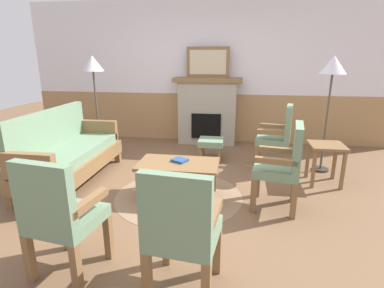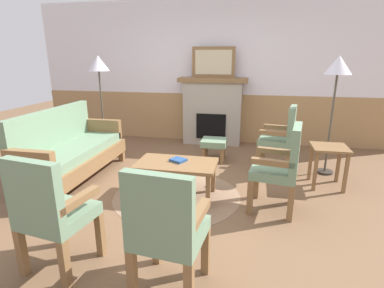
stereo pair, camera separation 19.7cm
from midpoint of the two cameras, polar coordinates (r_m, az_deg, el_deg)
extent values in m
plane|color=brown|center=(3.84, -2.28, -9.37)|extent=(14.00, 14.00, 0.00)
cube|color=white|center=(6.04, 2.29, 13.32)|extent=(7.20, 0.12, 2.70)
cube|color=#A87F51|center=(6.09, 2.13, 5.04)|extent=(7.20, 0.02, 0.95)
cube|color=#A39989|center=(5.88, 1.94, 5.89)|extent=(1.10, 0.36, 1.20)
cube|color=black|center=(5.74, 1.69, 3.38)|extent=(0.56, 0.02, 0.48)
cube|color=brown|center=(5.80, 2.00, 12.11)|extent=(1.30, 0.44, 0.08)
cube|color=brown|center=(5.79, 2.03, 15.27)|extent=(0.80, 0.03, 0.56)
cube|color=beige|center=(5.77, 2.01, 15.27)|extent=(0.68, 0.01, 0.44)
cube|color=brown|center=(3.72, -25.21, -10.56)|extent=(0.08, 0.08, 0.16)
cube|color=brown|center=(5.08, -14.95, -2.43)|extent=(0.08, 0.08, 0.16)
cube|color=brown|center=(4.07, -32.36, -9.29)|extent=(0.08, 0.08, 0.16)
cube|color=brown|center=(5.34, -20.87, -2.04)|extent=(0.08, 0.08, 0.16)
cube|color=brown|center=(4.46, -22.89, -3.39)|extent=(0.70, 1.80, 0.20)
cube|color=gray|center=(4.41, -23.12, -1.43)|extent=(0.60, 1.70, 0.12)
cube|color=gray|center=(4.50, -26.82, 2.55)|extent=(0.10, 1.70, 0.50)
cube|color=brown|center=(3.72, -29.99, -3.71)|extent=(0.60, 0.10, 0.30)
cube|color=brown|center=(5.10, -18.38, 2.61)|extent=(0.60, 0.10, 0.30)
cube|color=brown|center=(3.62, -11.45, -7.92)|extent=(0.05, 0.05, 0.40)
cube|color=brown|center=(3.44, 2.01, -8.93)|extent=(0.05, 0.05, 0.40)
cube|color=brown|center=(4.00, -9.34, -5.39)|extent=(0.05, 0.05, 0.40)
cube|color=brown|center=(3.84, 2.77, -6.15)|extent=(0.05, 0.05, 0.40)
cube|color=brown|center=(3.62, -4.19, -3.86)|extent=(0.96, 0.56, 0.04)
cylinder|color=#896B51|center=(3.78, -4.05, -9.80)|extent=(1.57, 1.57, 0.01)
cube|color=navy|center=(3.65, -3.89, -3.11)|extent=(0.22, 0.21, 0.03)
cube|color=brown|center=(4.86, 0.52, -2.10)|extent=(0.05, 0.05, 0.26)
cube|color=brown|center=(4.83, 4.05, -2.26)|extent=(0.05, 0.05, 0.26)
cube|color=brown|center=(5.14, 0.99, -1.05)|extent=(0.05, 0.05, 0.26)
cube|color=brown|center=(5.11, 4.32, -1.20)|extent=(0.05, 0.05, 0.26)
cube|color=gray|center=(4.93, 2.50, 0.35)|extent=(0.40, 0.40, 0.10)
cube|color=brown|center=(3.38, 9.94, -9.65)|extent=(0.07, 0.07, 0.40)
cube|color=brown|center=(3.76, 10.90, -6.94)|extent=(0.07, 0.07, 0.40)
cube|color=brown|center=(3.36, 17.16, -10.35)|extent=(0.07, 0.07, 0.40)
cube|color=brown|center=(3.74, 17.34, -7.54)|extent=(0.07, 0.07, 0.40)
cube|color=gray|center=(3.46, 14.12, -4.79)|extent=(0.55, 0.55, 0.10)
cube|color=gray|center=(3.36, 17.85, -0.47)|extent=(0.16, 0.49, 0.48)
cube|color=brown|center=(3.21, 14.04, -3.22)|extent=(0.45, 0.14, 0.06)
cube|color=brown|center=(3.59, 14.57, -1.13)|extent=(0.45, 0.14, 0.06)
cube|color=brown|center=(4.56, 10.88, -2.70)|extent=(0.07, 0.07, 0.40)
cube|color=brown|center=(4.96, 11.62, -1.20)|extent=(0.07, 0.07, 0.40)
cube|color=brown|center=(4.53, 16.14, -3.22)|extent=(0.07, 0.07, 0.40)
cube|color=brown|center=(4.93, 16.46, -1.66)|extent=(0.07, 0.07, 0.40)
cube|color=gray|center=(4.67, 13.98, 0.75)|extent=(0.56, 0.56, 0.10)
cube|color=gray|center=(4.59, 16.71, 4.00)|extent=(0.17, 0.49, 0.48)
cube|color=brown|center=(4.43, 13.86, 2.19)|extent=(0.45, 0.15, 0.06)
cube|color=brown|center=(4.83, 14.37, 3.31)|extent=(0.45, 0.15, 0.06)
cube|color=brown|center=(2.61, -7.08, -18.01)|extent=(0.07, 0.07, 0.40)
cube|color=brown|center=(2.51, 2.44, -19.50)|extent=(0.07, 0.07, 0.40)
cube|color=brown|center=(2.30, -11.25, -23.55)|extent=(0.07, 0.07, 0.40)
cube|color=brown|center=(2.19, -0.16, -25.76)|extent=(0.07, 0.07, 0.40)
cube|color=gray|center=(2.24, -4.15, -16.53)|extent=(0.53, 0.53, 0.10)
cube|color=gray|center=(1.93, -6.27, -12.38)|extent=(0.49, 0.13, 0.48)
cube|color=brown|center=(2.22, -9.36, -11.95)|extent=(0.12, 0.44, 0.06)
cube|color=brown|center=(2.11, 1.19, -13.45)|extent=(0.12, 0.44, 0.06)
cube|color=brown|center=(3.01, -24.45, -14.42)|extent=(0.07, 0.07, 0.40)
cube|color=brown|center=(2.77, -17.64, -16.44)|extent=(0.07, 0.07, 0.40)
cube|color=brown|center=(2.77, -30.40, -18.15)|extent=(0.07, 0.07, 0.40)
cube|color=brown|center=(2.51, -23.40, -20.97)|extent=(0.07, 0.07, 0.40)
cube|color=gray|center=(2.63, -24.62, -12.82)|extent=(0.55, 0.55, 0.10)
cube|color=gray|center=(2.38, -28.62, -8.68)|extent=(0.49, 0.15, 0.48)
cube|color=brown|center=(2.69, -28.36, -8.62)|extent=(0.14, 0.45, 0.06)
cube|color=brown|center=(2.43, -21.41, -10.38)|extent=(0.14, 0.45, 0.06)
cube|color=brown|center=(4.50, 19.96, -2.88)|extent=(0.04, 0.04, 0.52)
cube|color=brown|center=(4.59, 24.37, -3.01)|extent=(0.04, 0.04, 0.52)
cube|color=brown|center=(4.17, 20.88, -4.49)|extent=(0.04, 0.04, 0.52)
cube|color=brown|center=(4.27, 25.61, -4.59)|extent=(0.04, 0.04, 0.52)
cube|color=brown|center=(4.30, 23.10, -0.26)|extent=(0.44, 0.44, 0.03)
cylinder|color=#332D28|center=(5.63, -17.96, -1.54)|extent=(0.24, 0.24, 0.03)
cylinder|color=#4C473D|center=(5.46, -18.62, 5.62)|extent=(0.03, 0.03, 1.40)
cone|color=silver|center=(5.38, -19.43, 14.26)|extent=(0.36, 0.36, 0.25)
cylinder|color=#332D28|center=(4.94, 22.13, -4.45)|extent=(0.24, 0.24, 0.03)
cylinder|color=#4C473D|center=(4.75, 23.04, 3.65)|extent=(0.03, 0.03, 1.40)
cone|color=silver|center=(4.66, 24.19, 13.59)|extent=(0.36, 0.36, 0.25)
camera|label=1|loc=(0.10, -91.42, -0.42)|focal=28.06mm
camera|label=2|loc=(0.10, 88.58, 0.42)|focal=28.06mm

